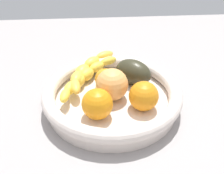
{
  "coord_description": "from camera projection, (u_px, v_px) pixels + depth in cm",
  "views": [
    {
      "loc": [
        51.65,
        -3.88,
        43.27
      ],
      "look_at": [
        0.0,
        0.0,
        8.41
      ],
      "focal_mm": 44.41,
      "sensor_mm": 36.0,
      "label": 1
    }
  ],
  "objects": [
    {
      "name": "orange_mid_left",
      "position": [
        97.0,
        104.0,
        0.57
      ],
      "size": [
        6.55,
        6.55,
        6.55
      ],
      "primitive_type": "sphere",
      "color": "orange",
      "rests_on": "fruit_bowl"
    },
    {
      "name": "fruit_bowl",
      "position": [
        112.0,
        96.0,
        0.64
      ],
      "size": [
        31.89,
        31.89,
        5.5
      ],
      "color": "silver",
      "rests_on": "kitchen_counter"
    },
    {
      "name": "banana_draped_right",
      "position": [
        86.0,
        71.0,
        0.7
      ],
      "size": [
        19.73,
        12.05,
        4.18
      ],
      "color": "yellow",
      "rests_on": "fruit_bowl"
    },
    {
      "name": "orange_front",
      "position": [
        144.0,
        96.0,
        0.59
      ],
      "size": [
        6.47,
        6.47,
        6.47
      ],
      "primitive_type": "sphere",
      "color": "orange",
      "rests_on": "fruit_bowl"
    },
    {
      "name": "orange_mid_right",
      "position": [
        105.0,
        79.0,
        0.66
      ],
      "size": [
        5.02,
        5.02,
        5.02
      ],
      "primitive_type": "sphere",
      "color": "orange",
      "rests_on": "fruit_bowl"
    },
    {
      "name": "avocado_dark",
      "position": [
        133.0,
        72.0,
        0.68
      ],
      "size": [
        10.69,
        11.02,
        6.13
      ],
      "primitive_type": "ellipsoid",
      "rotation": [
        0.0,
        0.0,
        3.99
      ],
      "color": "#343321",
      "rests_on": "fruit_bowl"
    },
    {
      "name": "peach_blush",
      "position": [
        112.0,
        85.0,
        0.62
      ],
      "size": [
        7.35,
        7.35,
        7.35
      ],
      "primitive_type": "sphere",
      "color": "#F0A85A",
      "rests_on": "fruit_bowl"
    },
    {
      "name": "kitchen_counter",
      "position": [
        112.0,
        111.0,
        0.66
      ],
      "size": [
        120.0,
        120.0,
        3.0
      ],
      "primitive_type": "cube",
      "color": "#9D9795",
      "rests_on": "ground"
    },
    {
      "name": "banana_draped_left",
      "position": [
        84.0,
        77.0,
        0.67
      ],
      "size": [
        19.38,
        14.29,
        3.61
      ],
      "color": "yellow",
      "rests_on": "fruit_bowl"
    }
  ]
}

